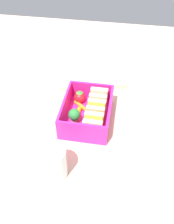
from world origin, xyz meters
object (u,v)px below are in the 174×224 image
Objects in this scene: sandwich_left at (98,99)px; strawberry_far_left at (72,127)px; strawberry_left at (80,97)px; carrot_stick_left at (82,106)px; carrot_stick_far_left at (78,114)px; folded_napkin at (24,119)px; broccoli_floret at (74,115)px; drinking_glass at (53,163)px; sandwich_center at (93,124)px; chopstick_pair at (94,88)px; sandwich_center_left at (96,111)px.

sandwich_left is 11.61cm from strawberry_far_left.
strawberry_left is 2.87cm from carrot_stick_left.
carrot_stick_far_left is at bearing 178.28° from strawberry_far_left.
folded_napkin is (-2.84, -13.93, -2.43)cm from strawberry_far_left.
strawberry_left is at bearing -179.32° from broccoli_floret.
carrot_stick_left is (1.83, -4.27, -1.80)cm from sandwich_left.
sandwich_left reaches higher than strawberry_far_left.
carrot_stick_left is 0.69× the size of drinking_glass.
folded_napkin is at bearing -78.81° from carrot_stick_far_left.
broccoli_floret is 3.36cm from strawberry_far_left.
broccoli_floret is at bearing -176.87° from strawberry_far_left.
sandwich_center is 5.15cm from strawberry_far_left.
drinking_glass is (30.60, -4.23, 3.61)cm from chopstick_pair.
sandwich_left reaches higher than folded_napkin.
folded_napkin is at bearing -139.58° from drinking_glass.
strawberry_far_left is (10.46, -4.98, -0.88)cm from sandwich_left.
strawberry_far_left is at bearing 172.27° from drinking_glass.
folded_napkin is (-14.50, -12.34, -3.76)cm from drinking_glass.
chopstick_pair is at bearing -172.61° from sandwich_center.
carrot_stick_far_left reaches higher than folded_napkin.
strawberry_far_left is at bearing -1.72° from carrot_stick_far_left.
carrot_stick_far_left is (4.83, -4.81, -1.71)cm from sandwich_left.
carrot_stick_left is at bearing -124.16° from sandwich_center_left.
strawberry_left reaches higher than strawberry_far_left.
carrot_stick_far_left is (-4.64, -4.81, -1.71)cm from sandwich_center.
chopstick_pair is (-15.73, 2.83, -3.22)cm from broccoli_floret.
carrot_stick_far_left is 17.51cm from drinking_glass.
drinking_glass reaches higher than strawberry_far_left.
carrot_stick_left is 5.78cm from broccoli_floret.
broccoli_floret reaches higher than strawberry_far_left.
chopstick_pair is at bearing 169.81° from broccoli_floret.
strawberry_far_left is (5.63, -0.17, 0.83)cm from carrot_stick_far_left.
strawberry_left reaches higher than chopstick_pair.
sandwich_left reaches higher than carrot_stick_left.
sandwich_left is 1.14× the size of carrot_stick_far_left.
strawberry_left is at bearing -20.26° from chopstick_pair.
carrot_stick_far_left is 0.51× the size of drinking_glass.
strawberry_left reaches higher than carrot_stick_far_left.
sandwich_center_left is at bearing 115.90° from broccoli_floret.
sandwich_left is 7.03cm from carrot_stick_far_left.
sandwich_left is at bearing 163.47° from drinking_glass.
sandwich_center_left is at bearing 159.32° from drinking_glass.
strawberry_far_left is 19.27cm from chopstick_pair.
folded_napkin is (0.38, -13.75, -3.37)cm from broccoli_floret.
broccoli_floret is (7.82, 0.09, 0.68)cm from strawberry_left.
sandwich_center_left is 1.45× the size of strawberry_far_left.
sandwich_center_left reaches higher than carrot_stick_left.
carrot_stick_far_left is 5.69cm from strawberry_far_left.
sandwich_center reaches higher than carrot_stick_left.
chopstick_pair is (-13.22, -2.33, -3.16)cm from sandwich_center_left.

